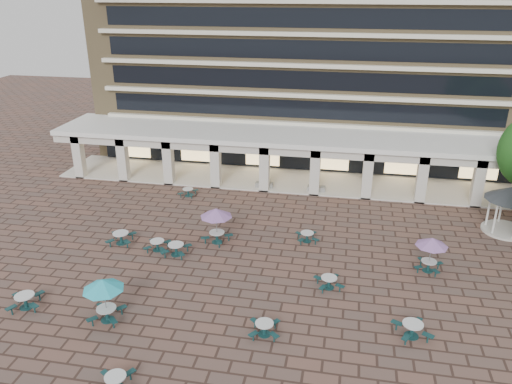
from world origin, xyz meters
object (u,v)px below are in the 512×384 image
(gazebo, at_px, (512,199))
(planter_left, at_px, (264,182))
(picnic_table_0, at_px, (25,300))
(planter_right, at_px, (316,187))
(picnic_table_1, at_px, (116,381))
(picnic_table_2, at_px, (264,328))

(gazebo, relative_size, planter_left, 2.41)
(planter_left, bearing_deg, picnic_table_0, -116.80)
(planter_left, height_order, planter_right, planter_left)
(gazebo, relative_size, planter_right, 2.41)
(gazebo, bearing_deg, planter_right, 160.94)
(picnic_table_0, relative_size, gazebo, 0.58)
(picnic_table_0, relative_size, picnic_table_1, 1.13)
(picnic_table_1, relative_size, picnic_table_2, 1.09)
(picnic_table_2, height_order, gazebo, gazebo)
(picnic_table_0, bearing_deg, picnic_table_1, -51.64)
(picnic_table_0, bearing_deg, planter_left, 43.27)
(picnic_table_2, distance_m, gazebo, 20.76)
(gazebo, height_order, planter_right, gazebo)
(picnic_table_1, distance_m, gazebo, 28.16)
(picnic_table_0, bearing_deg, picnic_table_2, -19.02)
(picnic_table_0, distance_m, gazebo, 31.60)
(gazebo, height_order, planter_left, gazebo)
(picnic_table_0, xyz_separation_m, planter_left, (9.75, 19.31, 0.12))
(picnic_table_1, distance_m, planter_left, 24.01)
(picnic_table_0, distance_m, planter_right, 23.97)
(planter_left, bearing_deg, picnic_table_2, -80.02)
(picnic_table_1, xyz_separation_m, planter_right, (6.78, 23.90, 0.02))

